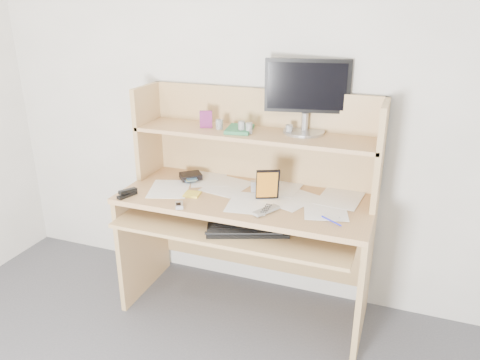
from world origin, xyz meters
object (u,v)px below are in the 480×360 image
(game_case, at_px, (268,184))
(monitor, at_px, (307,94))
(tv_remote, at_px, (266,210))
(keyboard, at_px, (248,230))
(desk, at_px, (250,200))

(game_case, relative_size, monitor, 0.39)
(tv_remote, bearing_deg, keyboard, -118.44)
(tv_remote, bearing_deg, desk, 153.13)
(desk, bearing_deg, game_case, -35.45)
(desk, distance_m, tv_remote, 0.31)
(desk, distance_m, monitor, 0.68)
(game_case, bearing_deg, desk, 120.88)
(tv_remote, height_order, monitor, monitor)
(keyboard, bearing_deg, desk, 86.49)
(desk, relative_size, keyboard, 3.13)
(desk, bearing_deg, keyboard, -72.98)
(desk, height_order, tv_remote, desk)
(keyboard, distance_m, game_case, 0.28)
(game_case, distance_m, monitor, 0.54)
(tv_remote, xyz_separation_m, monitor, (0.09, 0.42, 0.53))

